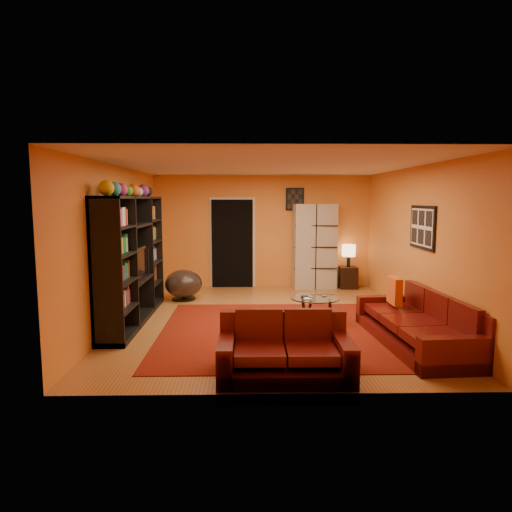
{
  "coord_description": "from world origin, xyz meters",
  "views": [
    {
      "loc": [
        -0.36,
        -7.61,
        2.06
      ],
      "look_at": [
        -0.21,
        0.1,
        1.09
      ],
      "focal_mm": 32.0,
      "sensor_mm": 36.0,
      "label": 1
    }
  ],
  "objects_px": {
    "tv": "(136,263)",
    "coffee_table": "(315,300)",
    "side_table": "(348,277)",
    "table_lamp": "(349,251)",
    "loveseat": "(284,350)",
    "entertainment_unit": "(133,259)",
    "sofa": "(423,325)",
    "bowl_chair": "(183,284)",
    "storage_cabinet": "(315,246)"
  },
  "relations": [
    {
      "from": "tv",
      "to": "coffee_table",
      "type": "bearing_deg",
      "value": -93.26
    },
    {
      "from": "side_table",
      "to": "table_lamp",
      "type": "bearing_deg",
      "value": 0.0
    },
    {
      "from": "table_lamp",
      "to": "loveseat",
      "type": "bearing_deg",
      "value": -110.22
    },
    {
      "from": "entertainment_unit",
      "to": "coffee_table",
      "type": "distance_m",
      "value": 3.13
    },
    {
      "from": "sofa",
      "to": "side_table",
      "type": "bearing_deg",
      "value": 88.35
    },
    {
      "from": "sofa",
      "to": "bowl_chair",
      "type": "bearing_deg",
      "value": 138.19
    },
    {
      "from": "side_table",
      "to": "entertainment_unit",
      "type": "bearing_deg",
      "value": -147.13
    },
    {
      "from": "entertainment_unit",
      "to": "table_lamp",
      "type": "xyz_separation_m",
      "value": [
        4.26,
        2.75,
        -0.19
      ]
    },
    {
      "from": "coffee_table",
      "to": "storage_cabinet",
      "type": "relative_size",
      "value": 0.43
    },
    {
      "from": "entertainment_unit",
      "to": "table_lamp",
      "type": "bearing_deg",
      "value": 32.87
    },
    {
      "from": "loveseat",
      "to": "table_lamp",
      "type": "relative_size",
      "value": 3.02
    },
    {
      "from": "sofa",
      "to": "loveseat",
      "type": "distance_m",
      "value": 2.31
    },
    {
      "from": "tv",
      "to": "storage_cabinet",
      "type": "distance_m",
      "value": 4.42
    },
    {
      "from": "sofa",
      "to": "coffee_table",
      "type": "distance_m",
      "value": 1.83
    },
    {
      "from": "sofa",
      "to": "tv",
      "type": "bearing_deg",
      "value": 158.58
    },
    {
      "from": "tv",
      "to": "loveseat",
      "type": "relative_size",
      "value": 0.6
    },
    {
      "from": "table_lamp",
      "to": "tv",
      "type": "bearing_deg",
      "value": -146.91
    },
    {
      "from": "tv",
      "to": "loveseat",
      "type": "height_order",
      "value": "tv"
    },
    {
      "from": "coffee_table",
      "to": "storage_cabinet",
      "type": "xyz_separation_m",
      "value": [
        0.42,
        2.96,
        0.6
      ]
    },
    {
      "from": "storage_cabinet",
      "to": "side_table",
      "type": "bearing_deg",
      "value": -8.48
    },
    {
      "from": "table_lamp",
      "to": "entertainment_unit",
      "type": "bearing_deg",
      "value": -147.13
    },
    {
      "from": "storage_cabinet",
      "to": "side_table",
      "type": "xyz_separation_m",
      "value": [
        0.78,
        -0.05,
        -0.72
      ]
    },
    {
      "from": "bowl_chair",
      "to": "loveseat",
      "type": "bearing_deg",
      "value": -66.54
    },
    {
      "from": "coffee_table",
      "to": "bowl_chair",
      "type": "relative_size",
      "value": 1.09
    },
    {
      "from": "storage_cabinet",
      "to": "bowl_chair",
      "type": "bearing_deg",
      "value": -161.96
    },
    {
      "from": "sofa",
      "to": "side_table",
      "type": "relative_size",
      "value": 5.03
    },
    {
      "from": "tv",
      "to": "side_table",
      "type": "height_order",
      "value": "tv"
    },
    {
      "from": "loveseat",
      "to": "side_table",
      "type": "relative_size",
      "value": 3.1
    },
    {
      "from": "tv",
      "to": "storage_cabinet",
      "type": "xyz_separation_m",
      "value": [
        3.42,
        2.79,
        -0.02
      ]
    },
    {
      "from": "tv",
      "to": "table_lamp",
      "type": "height_order",
      "value": "tv"
    },
    {
      "from": "entertainment_unit",
      "to": "side_table",
      "type": "distance_m",
      "value": 5.13
    },
    {
      "from": "sofa",
      "to": "side_table",
      "type": "height_order",
      "value": "sofa"
    },
    {
      "from": "sofa",
      "to": "table_lamp",
      "type": "distance_m",
      "value": 4.16
    },
    {
      "from": "tv",
      "to": "table_lamp",
      "type": "relative_size",
      "value": 1.82
    },
    {
      "from": "loveseat",
      "to": "sofa",
      "type": "bearing_deg",
      "value": -62.69
    },
    {
      "from": "loveseat",
      "to": "bowl_chair",
      "type": "distance_m",
      "value": 4.37
    },
    {
      "from": "coffee_table",
      "to": "table_lamp",
      "type": "xyz_separation_m",
      "value": [
        1.2,
        2.91,
        0.49
      ]
    },
    {
      "from": "loveseat",
      "to": "storage_cabinet",
      "type": "xyz_separation_m",
      "value": [
        1.12,
        5.22,
        0.69
      ]
    },
    {
      "from": "entertainment_unit",
      "to": "tv",
      "type": "height_order",
      "value": "entertainment_unit"
    },
    {
      "from": "coffee_table",
      "to": "table_lamp",
      "type": "bearing_deg",
      "value": 67.52
    },
    {
      "from": "coffee_table",
      "to": "side_table",
      "type": "height_order",
      "value": "side_table"
    },
    {
      "from": "loveseat",
      "to": "coffee_table",
      "type": "bearing_deg",
      "value": -16.77
    },
    {
      "from": "tv",
      "to": "coffee_table",
      "type": "height_order",
      "value": "tv"
    },
    {
      "from": "tv",
      "to": "bowl_chair",
      "type": "relative_size",
      "value": 1.22
    },
    {
      "from": "storage_cabinet",
      "to": "side_table",
      "type": "height_order",
      "value": "storage_cabinet"
    },
    {
      "from": "sofa",
      "to": "table_lamp",
      "type": "relative_size",
      "value": 4.91
    },
    {
      "from": "sofa",
      "to": "bowl_chair",
      "type": "height_order",
      "value": "sofa"
    },
    {
      "from": "loveseat",
      "to": "side_table",
      "type": "xyz_separation_m",
      "value": [
        1.9,
        5.17,
        -0.03
      ]
    },
    {
      "from": "side_table",
      "to": "table_lamp",
      "type": "height_order",
      "value": "table_lamp"
    },
    {
      "from": "bowl_chair",
      "to": "storage_cabinet",
      "type": "bearing_deg",
      "value": 22.87
    }
  ]
}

